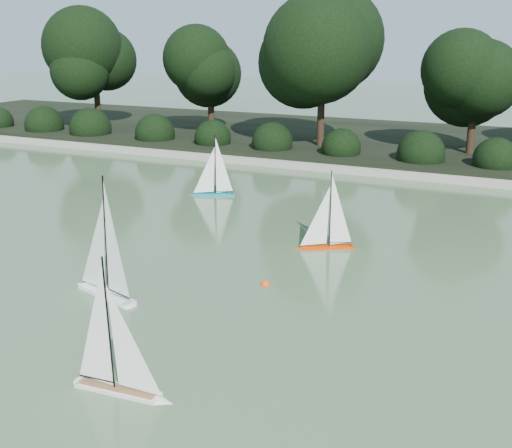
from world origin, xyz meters
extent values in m
plane|color=#384F2F|center=(0.00, 0.00, 0.00)|extent=(80.00, 80.00, 0.00)
cube|color=gray|center=(0.00, 9.00, 0.09)|extent=(40.00, 0.35, 0.18)
cube|color=black|center=(0.00, 13.00, 0.15)|extent=(40.00, 8.00, 0.30)
cylinder|color=black|center=(-11.00, 11.20, 0.76)|extent=(0.20, 0.20, 1.51)
sphere|color=black|center=(-11.00, 11.20, 2.58)|extent=(2.38, 2.38, 2.38)
cylinder|color=black|center=(-7.00, 11.80, 0.68)|extent=(0.20, 0.20, 1.37)
sphere|color=black|center=(-7.00, 11.80, 2.38)|extent=(2.24, 2.24, 2.24)
cylinder|color=black|center=(-3.00, 10.90, 0.83)|extent=(0.20, 0.20, 1.66)
sphere|color=black|center=(-3.00, 10.90, 2.85)|extent=(2.66, 2.66, 2.66)
cylinder|color=black|center=(1.00, 11.40, 0.63)|extent=(0.20, 0.20, 1.26)
sphere|color=black|center=(1.00, 11.40, 2.21)|extent=(2.10, 2.10, 2.10)
sphere|color=black|center=(-14.00, 9.90, 0.45)|extent=(1.10, 1.10, 1.10)
sphere|color=black|center=(-12.00, 9.90, 0.45)|extent=(1.10, 1.10, 1.10)
sphere|color=black|center=(-10.00, 9.90, 0.45)|extent=(1.10, 1.10, 1.10)
sphere|color=black|center=(-8.00, 9.90, 0.45)|extent=(1.10, 1.10, 1.10)
sphere|color=black|center=(-6.00, 9.90, 0.45)|extent=(1.10, 1.10, 1.10)
sphere|color=black|center=(-4.00, 9.90, 0.45)|extent=(1.10, 1.10, 1.10)
sphere|color=black|center=(-2.00, 9.90, 0.45)|extent=(1.10, 1.10, 1.10)
sphere|color=black|center=(0.00, 9.90, 0.45)|extent=(1.10, 1.10, 1.10)
sphere|color=black|center=(2.00, 9.90, 0.45)|extent=(1.10, 1.10, 1.10)
cube|color=white|center=(-2.19, 0.13, 0.05)|extent=(1.05, 0.50, 0.10)
cone|color=white|center=(-2.76, 0.31, 0.05)|extent=(0.26, 0.26, 0.21)
cylinder|color=white|center=(-1.70, -0.02, 0.05)|extent=(0.15, 0.15, 0.10)
cylinder|color=black|center=(-2.14, 0.12, 0.90)|extent=(0.03, 0.03, 1.60)
cylinder|color=black|center=(-1.93, 0.05, 0.17)|extent=(0.46, 0.16, 0.02)
cube|color=silver|center=(-0.59, -1.75, 0.04)|extent=(0.90, 0.24, 0.09)
cone|color=silver|center=(-0.08, -1.72, 0.04)|extent=(0.19, 0.19, 0.18)
cylinder|color=silver|center=(-1.04, -1.78, 0.04)|extent=(0.11, 0.11, 0.09)
cube|color=olive|center=(-0.59, -1.75, 0.09)|extent=(0.83, 0.19, 0.01)
cylinder|color=black|center=(-0.64, -1.76, 0.78)|extent=(0.02, 0.02, 1.38)
cylinder|color=black|center=(-0.83, -1.77, 0.14)|extent=(0.41, 0.04, 0.01)
cube|color=#E63501|center=(-0.16, 3.26, 0.04)|extent=(0.78, 0.54, 0.08)
cone|color=#E63501|center=(-0.57, 3.03, 0.04)|extent=(0.22, 0.22, 0.16)
cylinder|color=#E63501|center=(0.19, 3.46, 0.04)|extent=(0.13, 0.13, 0.08)
cylinder|color=black|center=(-0.13, 3.28, 0.71)|extent=(0.02, 0.02, 1.25)
cylinder|color=black|center=(0.03, 3.37, 0.13)|extent=(0.33, 0.20, 0.01)
cube|color=#0F7F93|center=(-3.52, 5.58, 0.04)|extent=(0.80, 0.50, 0.08)
cone|color=#0F7F93|center=(-3.95, 5.38, 0.04)|extent=(0.22, 0.22, 0.16)
cylinder|color=#0F7F93|center=(-3.16, 5.76, 0.04)|extent=(0.13, 0.13, 0.08)
cylinder|color=black|center=(-3.49, 5.60, 0.71)|extent=(0.02, 0.02, 1.26)
cylinder|color=black|center=(-3.32, 5.68, 0.13)|extent=(0.34, 0.17, 0.01)
sphere|color=#F6420C|center=(-0.43, 1.39, 0.00)|extent=(0.14, 0.14, 0.14)
camera|label=1|loc=(2.97, -6.21, 3.39)|focal=45.00mm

